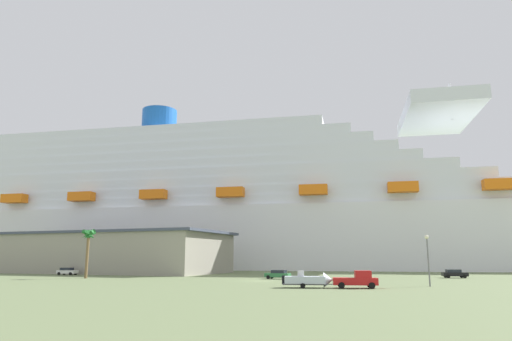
% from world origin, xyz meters
% --- Properties ---
extents(ground_plane, '(600.00, 600.00, 0.00)m').
position_xyz_m(ground_plane, '(0.00, 30.00, 0.00)').
color(ground_plane, '#66754C').
extents(cruise_ship, '(251.06, 55.34, 63.09)m').
position_xyz_m(cruise_ship, '(-27.72, 67.74, 18.48)').
color(cruise_ship, white).
rests_on(cruise_ship, ground_plane).
extents(terminal_building, '(65.26, 29.80, 9.90)m').
position_xyz_m(terminal_building, '(-48.76, 26.00, 4.98)').
color(terminal_building, gray).
rests_on(terminal_building, ground_plane).
extents(pickup_truck, '(5.87, 3.06, 2.20)m').
position_xyz_m(pickup_truck, '(17.38, -13.10, 1.04)').
color(pickup_truck, red).
rests_on(pickup_truck, ground_plane).
extents(small_boat_on_trailer, '(7.22, 3.14, 2.15)m').
position_xyz_m(small_boat_on_trailer, '(11.56, -14.16, 0.96)').
color(small_boat_on_trailer, '#595960').
rests_on(small_boat_on_trailer, ground_plane).
extents(palm_tree, '(2.93, 2.73, 9.11)m').
position_xyz_m(palm_tree, '(-32.94, -0.87, 7.30)').
color(palm_tree, brown).
rests_on(palm_tree, ground_plane).
extents(street_lamp, '(0.56, 0.56, 6.90)m').
position_xyz_m(street_lamp, '(26.50, -6.85, 4.59)').
color(street_lamp, slate).
rests_on(street_lamp, ground_plane).
extents(parked_car_yellow_taxi, '(4.77, 2.64, 1.58)m').
position_xyz_m(parked_car_yellow_taxi, '(-33.94, 15.74, 0.83)').
color(parked_car_yellow_taxi, yellow).
rests_on(parked_car_yellow_taxi, ground_plane).
extents(parked_car_green_wagon, '(4.74, 2.44, 1.58)m').
position_xyz_m(parked_car_green_wagon, '(1.66, 7.53, 0.83)').
color(parked_car_green_wagon, '#2D723F').
rests_on(parked_car_green_wagon, ground_plane).
extents(parked_car_white_van, '(4.43, 2.33, 1.58)m').
position_xyz_m(parked_car_white_van, '(-47.01, 11.19, 0.83)').
color(parked_car_white_van, white).
rests_on(parked_car_white_van, ground_plane).
extents(parked_car_black_coupe, '(4.74, 2.72, 1.58)m').
position_xyz_m(parked_car_black_coupe, '(32.67, 20.98, 0.83)').
color(parked_car_black_coupe, black).
rests_on(parked_car_black_coupe, ground_plane).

